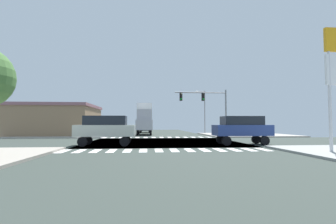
{
  "coord_description": "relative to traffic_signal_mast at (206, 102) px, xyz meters",
  "views": [
    {
      "loc": [
        -1.45,
        -23.0,
        1.74
      ],
      "look_at": [
        1.05,
        7.29,
        3.19
      ],
      "focal_mm": 25.87,
      "sensor_mm": 36.0,
      "label": 1
    }
  ],
  "objects": [
    {
      "name": "suv_queued_1",
      "position": [
        0.47,
        -10.62,
        -3.1
      ],
      "size": [
        4.6,
        1.96,
        2.34
      ],
      "rotation": [
        0.0,
        0.0,
        1.57
      ],
      "color": "black",
      "rests_on": "ground"
    },
    {
      "name": "box_truck_trailing_1",
      "position": [
        -7.84,
        7.69,
        -1.93
      ],
      "size": [
        2.4,
        7.2,
        4.85
      ],
      "rotation": [
        0.0,
        0.0,
        3.14
      ],
      "color": "black",
      "rests_on": "ground"
    },
    {
      "name": "sidewalk_corner_nw",
      "position": [
        -18.84,
        4.88,
        -4.42
      ],
      "size": [
        12.0,
        12.0,
        0.14
      ],
      "color": "gray",
      "rests_on": "ground"
    },
    {
      "name": "pickup_nearside_1",
      "position": [
        -7.84,
        30.3,
        -3.2
      ],
      "size": [
        2.0,
        5.1,
        2.35
      ],
      "rotation": [
        0.0,
        0.0,
        3.14
      ],
      "color": "black",
      "rests_on": "ground"
    },
    {
      "name": "crosswalk_near",
      "position": [
        -6.09,
        -14.42,
        -4.49
      ],
      "size": [
        13.5,
        2.0,
        0.01
      ],
      "color": "white",
      "rests_on": "ground"
    },
    {
      "name": "suv_leading_2",
      "position": [
        -10.63,
        -10.62,
        -3.1
      ],
      "size": [
        4.6,
        1.96,
        2.34
      ],
      "rotation": [
        0.0,
        0.0,
        1.57
      ],
      "color": "black",
      "rests_on": "ground"
    },
    {
      "name": "pickup_crossing_2",
      "position": [
        -7.84,
        16.04,
        -3.2
      ],
      "size": [
        2.0,
        5.1,
        2.35
      ],
      "rotation": [
        0.0,
        0.0,
        3.14
      ],
      "color": "black",
      "rests_on": "ground"
    },
    {
      "name": "sidewalk_corner_ne",
      "position": [
        7.16,
        4.88,
        -4.42
      ],
      "size": [
        12.0,
        12.0,
        0.14
      ],
      "color": "gray",
      "rests_on": "ground"
    },
    {
      "name": "ground",
      "position": [
        -5.84,
        -7.12,
        -4.51
      ],
      "size": [
        90.0,
        90.0,
        0.05
      ],
      "color": "#2E3732"
    },
    {
      "name": "bank_building",
      "position": [
        -23.13,
        6.17,
        -2.27
      ],
      "size": [
        17.68,
        10.75,
        4.42
      ],
      "color": "#907153",
      "rests_on": "ground"
    },
    {
      "name": "crosswalk_far",
      "position": [
        -6.09,
        0.18,
        -4.49
      ],
      "size": [
        13.5,
        2.0,
        0.01
      ],
      "color": "white",
      "rests_on": "ground"
    },
    {
      "name": "street_lamp",
      "position": [
        2.2,
        10.84,
        -0.02
      ],
      "size": [
        1.78,
        0.32,
        7.39
      ],
      "color": "gray",
      "rests_on": "ground"
    },
    {
      "name": "traffic_signal_mast",
      "position": [
        0.0,
        0.0,
        0.0
      ],
      "size": [
        6.69,
        0.55,
        6.07
      ],
      "color": "gray",
      "rests_on": "ground"
    }
  ]
}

